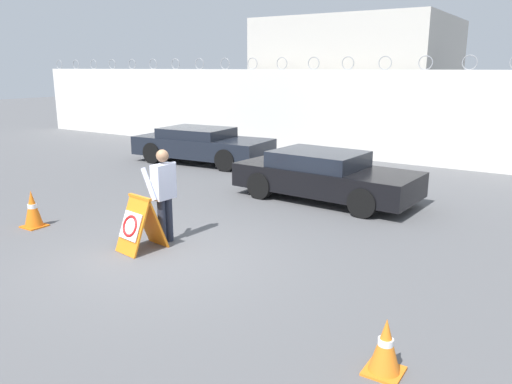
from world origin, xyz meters
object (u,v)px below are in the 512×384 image
security_guard (164,191)px  traffic_cone_near (33,209)px  traffic_cone_mid (385,346)px  barricade_sign (139,224)px  parked_car_rear_sedan (324,175)px  parked_car_front_coupe (202,144)px

security_guard → traffic_cone_near: (-2.96, -0.80, -0.61)m
traffic_cone_near → traffic_cone_mid: (7.85, -1.04, -0.07)m
barricade_sign → parked_car_rear_sedan: size_ratio=0.22×
traffic_cone_mid → parked_car_front_coupe: (-9.47, 8.61, 0.32)m
security_guard → traffic_cone_mid: size_ratio=2.77×
parked_car_front_coupe → security_guard: bearing=-60.4°
security_guard → parked_car_rear_sedan: size_ratio=0.39×
traffic_cone_near → traffic_cone_mid: size_ratio=1.21×
barricade_sign → parked_car_front_coupe: parked_car_front_coupe is taller
traffic_cone_near → barricade_sign: bearing=4.6°
security_guard → parked_car_rear_sedan: 4.66m
traffic_cone_near → parked_car_front_coupe: bearing=102.1°
traffic_cone_near → parked_car_rear_sedan: 6.72m
parked_car_rear_sedan → barricade_sign: bearing=-100.6°
barricade_sign → traffic_cone_near: 2.87m
security_guard → parked_car_front_coupe: security_guard is taller
traffic_cone_near → parked_car_front_coupe: (-1.62, 7.58, 0.25)m
barricade_sign → parked_car_front_coupe: (-4.48, 7.35, 0.14)m
traffic_cone_near → parked_car_rear_sedan: bearing=52.1°
security_guard → traffic_cone_near: 3.12m
barricade_sign → traffic_cone_mid: 5.15m
parked_car_front_coupe → parked_car_rear_sedan: parked_car_rear_sedan is taller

